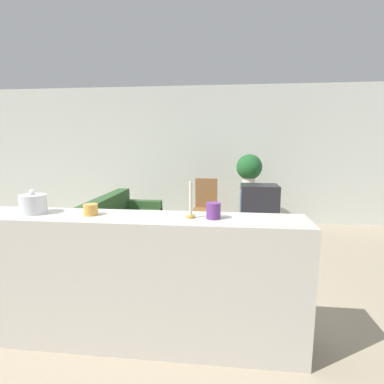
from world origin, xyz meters
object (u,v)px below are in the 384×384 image
Objects in this scene: couch at (121,230)px; decorative_bowl at (33,204)px; television at (259,203)px; potted_plant at (249,168)px; wooden_chair at (206,204)px.

couch is 9.27× the size of decorative_bowl.
couch is 3.37× the size of television.
couch is 2.44m from potted_plant.
television is 1.17m from wooden_chair.
television is 0.57× the size of wooden_chair.
television reaches higher than wooden_chair.
television reaches higher than couch.
wooden_chair is 4.82× the size of decorative_bowl.
wooden_chair is at bearing -166.84° from potted_plant.
potted_plant is at bearing 13.16° from wooden_chair.
potted_plant reaches higher than television.
potted_plant is 2.92× the size of decorative_bowl.
wooden_chair reaches higher than couch.
television is (2.06, 0.17, 0.43)m from couch.
decorative_bowl is at bearing -131.74° from television.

